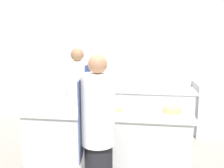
# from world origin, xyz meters

# --- Properties ---
(wall_back) EXTENTS (8.00, 0.06, 2.80)m
(wall_back) POSITION_xyz_m (0.00, 2.13, 1.40)
(wall_back) COLOR silver
(wall_back) RESTS_ON ground_plane
(prep_counter) EXTENTS (2.12, 0.92, 0.94)m
(prep_counter) POSITION_xyz_m (0.00, 0.00, 0.47)
(prep_counter) COLOR silver
(prep_counter) RESTS_ON ground_plane
(pass_counter) EXTENTS (2.02, 0.55, 0.94)m
(pass_counter) POSITION_xyz_m (0.34, 1.27, 0.47)
(pass_counter) COLOR silver
(pass_counter) RESTS_ON ground_plane
(oven_range) EXTENTS (0.77, 0.73, 0.99)m
(oven_range) POSITION_xyz_m (1.82, 1.71, 0.50)
(oven_range) COLOR silver
(oven_range) RESTS_ON ground_plane
(chef_at_prep_near) EXTENTS (0.37, 0.36, 1.69)m
(chef_at_prep_near) POSITION_xyz_m (0.01, -0.79, 0.85)
(chef_at_prep_near) COLOR black
(chef_at_prep_near) RESTS_ON ground_plane
(chef_at_stove) EXTENTS (0.41, 0.39, 1.69)m
(chef_at_stove) POSITION_xyz_m (-0.60, 0.69, 0.84)
(chef_at_stove) COLOR black
(chef_at_stove) RESTS_ON ground_plane
(bottle_olive_oil) EXTENTS (0.07, 0.07, 0.31)m
(bottle_olive_oil) POSITION_xyz_m (-0.90, -0.13, 1.06)
(bottle_olive_oil) COLOR silver
(bottle_olive_oil) RESTS_ON prep_counter
(bottle_vinegar) EXTENTS (0.07, 0.07, 0.21)m
(bottle_vinegar) POSITION_xyz_m (-0.19, -0.11, 1.02)
(bottle_vinegar) COLOR #5B2319
(bottle_vinegar) RESTS_ON prep_counter
(bottle_wine) EXTENTS (0.09, 0.09, 0.24)m
(bottle_wine) POSITION_xyz_m (-0.16, 0.12, 1.04)
(bottle_wine) COLOR black
(bottle_wine) RESTS_ON prep_counter
(bowl_mixing_large) EXTENTS (0.21, 0.21, 0.07)m
(bowl_mixing_large) POSITION_xyz_m (-0.88, -0.29, 0.98)
(bowl_mixing_large) COLOR #B7BABC
(bowl_mixing_large) RESTS_ON prep_counter
(bowl_prep_small) EXTENTS (0.17, 0.17, 0.06)m
(bowl_prep_small) POSITION_xyz_m (0.11, -0.15, 0.97)
(bowl_prep_small) COLOR tan
(bowl_prep_small) RESTS_ON prep_counter
(bowl_ceramic_blue) EXTENTS (0.23, 0.23, 0.08)m
(bowl_ceramic_blue) POSITION_xyz_m (0.81, -0.13, 0.98)
(bowl_ceramic_blue) COLOR tan
(bowl_ceramic_blue) RESTS_ON prep_counter
(bowl_wooden_salad) EXTENTS (0.24, 0.24, 0.06)m
(bowl_wooden_salad) POSITION_xyz_m (-0.78, 0.05, 0.97)
(bowl_wooden_salad) COLOR white
(bowl_wooden_salad) RESTS_ON prep_counter
(cup) EXTENTS (0.09, 0.09, 0.09)m
(cup) POSITION_xyz_m (0.11, 0.33, 0.98)
(cup) COLOR white
(cup) RESTS_ON prep_counter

